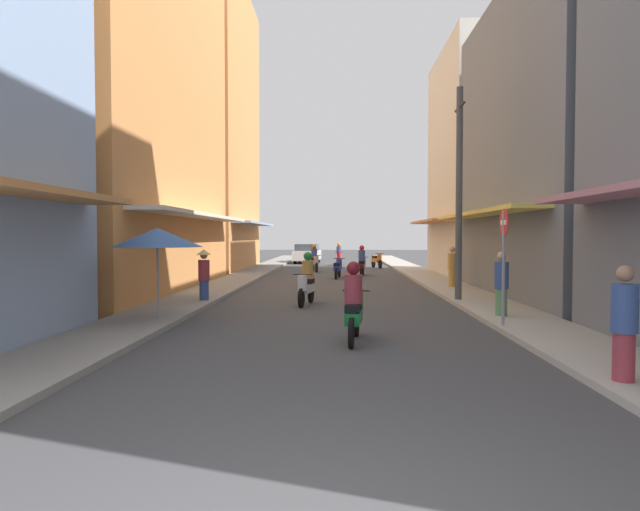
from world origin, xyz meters
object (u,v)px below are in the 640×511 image
at_px(motorbike_orange, 377,260).
at_px(motorbike_silver, 315,260).
at_px(motorbike_maroon, 362,262).
at_px(pedestrian_midway, 452,268).
at_px(pedestrian_crossing, 501,286).
at_px(motorbike_red, 339,255).
at_px(motorbike_green, 354,306).
at_px(vendor_umbrella, 157,238).
at_px(pedestrian_foreground, 624,328).
at_px(utility_pole, 459,193).
at_px(motorbike_white, 307,282).
at_px(parked_car, 307,253).
at_px(pedestrian_far, 204,273).
at_px(street_sign_no_entry, 504,252).
at_px(motorbike_blue, 338,268).

xyz_separation_m(motorbike_orange, motorbike_silver, (-3.83, -3.82, 0.20)).
relative_size(motorbike_maroon, pedestrian_midway, 1.09).
xyz_separation_m(motorbike_maroon, pedestrian_midway, (3.13, -7.44, 0.12)).
xyz_separation_m(motorbike_silver, motorbike_maroon, (2.58, -3.16, 0.00)).
height_order(motorbike_maroon, pedestrian_crossing, pedestrian_crossing).
relative_size(motorbike_red, pedestrian_crossing, 1.08).
relative_size(motorbike_red, motorbike_green, 1.00).
bearing_deg(motorbike_orange, motorbike_maroon, -100.15).
distance_m(motorbike_red, vendor_umbrella, 26.54).
height_order(pedestrian_crossing, pedestrian_foreground, pedestrian_crossing).
distance_m(motorbike_orange, motorbike_maroon, 7.09).
height_order(vendor_umbrella, utility_pole, utility_pole).
height_order(motorbike_maroon, pedestrian_foreground, pedestrian_foreground).
height_order(motorbike_white, vendor_umbrella, vendor_umbrella).
height_order(parked_car, pedestrian_midway, pedestrian_midway).
height_order(motorbike_silver, pedestrian_crossing, pedestrian_crossing).
bearing_deg(motorbike_silver, motorbike_red, 78.78).
bearing_deg(pedestrian_midway, vendor_umbrella, -135.35).
height_order(motorbike_maroon, vendor_umbrella, vendor_umbrella).
bearing_deg(pedestrian_far, parked_car, 86.15).
bearing_deg(motorbike_green, motorbike_white, 102.17).
xyz_separation_m(parked_car, street_sign_no_entry, (5.92, -30.04, 0.98)).
height_order(motorbike_orange, motorbike_green, motorbike_green).
distance_m(motorbike_blue, pedestrian_foreground, 20.03).
distance_m(motorbike_blue, parked_car, 15.24).
xyz_separation_m(pedestrian_midway, utility_pole, (-0.68, -4.35, 2.53)).
bearing_deg(utility_pole, motorbike_silver, 108.60).
xyz_separation_m(parked_car, vendor_umbrella, (-1.91, -29.19, 1.28)).
bearing_deg(motorbike_red, motorbike_maroon, -83.39).
xyz_separation_m(motorbike_silver, parked_car, (-0.99, 10.08, 0.04)).
relative_size(pedestrian_foreground, pedestrian_far, 1.01).
xyz_separation_m(motorbike_orange, utility_pole, (1.20, -18.75, 2.85)).
bearing_deg(motorbike_white, motorbike_red, 87.50).
xyz_separation_m(motorbike_blue, pedestrian_crossing, (3.99, -13.47, 0.34)).
bearing_deg(pedestrian_foreground, vendor_umbrella, 145.61).
relative_size(motorbike_blue, motorbike_maroon, 1.00).
height_order(motorbike_silver, street_sign_no_entry, street_sign_no_entry).
bearing_deg(parked_car, motorbike_blue, -81.21).
bearing_deg(motorbike_red, pedestrian_crossing, -81.25).
bearing_deg(pedestrian_far, motorbike_white, -3.31).
bearing_deg(pedestrian_crossing, street_sign_no_entry, -104.75).
relative_size(motorbike_green, pedestrian_midway, 1.10).
relative_size(motorbike_silver, parked_car, 0.43).
distance_m(motorbike_white, pedestrian_crossing, 5.70).
height_order(pedestrian_foreground, utility_pole, utility_pole).
bearing_deg(motorbike_blue, motorbike_silver, 105.03).
bearing_deg(vendor_umbrella, parked_car, 86.25).
relative_size(parked_car, street_sign_no_entry, 1.59).
xyz_separation_m(pedestrian_foreground, vendor_umbrella, (-8.08, 5.53, 1.19)).
bearing_deg(motorbike_maroon, vendor_umbrella, -108.99).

